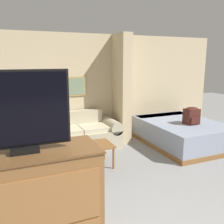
% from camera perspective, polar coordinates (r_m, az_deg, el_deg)
% --- Properties ---
extents(wall_back, '(7.42, 0.16, 2.60)m').
position_cam_1_polar(wall_back, '(6.12, -6.57, 5.21)').
color(wall_back, '#CCB78E').
rests_on(wall_back, ground_plane).
extents(wall_partition_pillar, '(0.24, 0.65, 2.60)m').
position_cam_1_polar(wall_partition_pillar, '(6.06, 2.22, 5.27)').
color(wall_partition_pillar, '#CCB78E').
rests_on(wall_partition_pillar, ground_plane).
extents(couch, '(1.83, 0.84, 0.82)m').
position_cam_1_polar(couch, '(5.78, -7.43, -5.15)').
color(couch, '#B7AD8E').
rests_on(couch, ground_plane).
extents(coffee_table, '(0.76, 0.55, 0.44)m').
position_cam_1_polar(coffee_table, '(4.73, -4.63, -8.02)').
color(coffee_table, brown).
rests_on(coffee_table, ground_plane).
extents(side_table, '(0.44, 0.44, 0.59)m').
position_cam_1_polar(side_table, '(5.62, -17.89, -4.30)').
color(side_table, brown).
rests_on(side_table, ground_plane).
extents(table_lamp, '(0.31, 0.31, 0.42)m').
position_cam_1_polar(table_lamp, '(5.53, -18.14, -0.54)').
color(table_lamp, tan).
rests_on(table_lamp, side_table).
extents(tv_dresser, '(1.31, 0.55, 1.20)m').
position_cam_1_polar(tv_dresser, '(2.60, -18.30, -21.19)').
color(tv_dresser, brown).
rests_on(tv_dresser, ground_plane).
extents(tv, '(0.81, 0.16, 0.72)m').
position_cam_1_polar(tv, '(2.24, -19.89, -0.04)').
color(tv, black).
rests_on(tv, tv_dresser).
extents(bed, '(1.62, 2.15, 0.56)m').
position_cam_1_polar(bed, '(6.24, 15.44, -4.51)').
color(bed, brown).
rests_on(bed, ground_plane).
extents(backpack, '(0.32, 0.27, 0.39)m').
position_cam_1_polar(backpack, '(5.94, 17.74, -0.71)').
color(backpack, '#471E19').
rests_on(backpack, bed).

